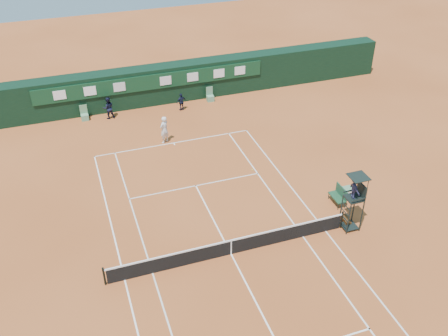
{
  "coord_description": "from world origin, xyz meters",
  "views": [
    {
      "loc": [
        -6.56,
        -17.78,
        17.88
      ],
      "look_at": [
        1.7,
        6.0,
        1.2
      ],
      "focal_mm": 40.0,
      "sensor_mm": 36.0,
      "label": 1
    }
  ],
  "objects_px": {
    "tennis_net": "(231,247)",
    "umpire_chair": "(355,192)",
    "player": "(164,130)",
    "cooler": "(347,193)",
    "player_bench": "(339,195)"
  },
  "relations": [
    {
      "from": "cooler",
      "to": "player",
      "type": "xyz_separation_m",
      "value": [
        -8.73,
        9.86,
        0.67
      ]
    },
    {
      "from": "cooler",
      "to": "player",
      "type": "relative_size",
      "value": 0.32
    },
    {
      "from": "player_bench",
      "to": "player",
      "type": "height_order",
      "value": "player"
    },
    {
      "from": "tennis_net",
      "to": "cooler",
      "type": "height_order",
      "value": "tennis_net"
    },
    {
      "from": "umpire_chair",
      "to": "player_bench",
      "type": "xyz_separation_m",
      "value": [
        0.59,
        2.17,
        -1.86
      ]
    },
    {
      "from": "umpire_chair",
      "to": "player",
      "type": "xyz_separation_m",
      "value": [
        -7.35,
        12.39,
        -1.46
      ]
    },
    {
      "from": "player_bench",
      "to": "player",
      "type": "distance_m",
      "value": 12.94
    },
    {
      "from": "tennis_net",
      "to": "umpire_chair",
      "type": "relative_size",
      "value": 3.77
    },
    {
      "from": "tennis_net",
      "to": "cooler",
      "type": "distance_m",
      "value": 8.52
    },
    {
      "from": "cooler",
      "to": "umpire_chair",
      "type": "bearing_deg",
      "value": -118.73
    },
    {
      "from": "umpire_chair",
      "to": "tennis_net",
      "type": "bearing_deg",
      "value": 178.53
    },
    {
      "from": "player",
      "to": "cooler",
      "type": "bearing_deg",
      "value": 97.45
    },
    {
      "from": "tennis_net",
      "to": "umpire_chair",
      "type": "height_order",
      "value": "umpire_chair"
    },
    {
      "from": "tennis_net",
      "to": "umpire_chair",
      "type": "distance_m",
      "value": 7.08
    },
    {
      "from": "player_bench",
      "to": "cooler",
      "type": "distance_m",
      "value": 0.91
    }
  ]
}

